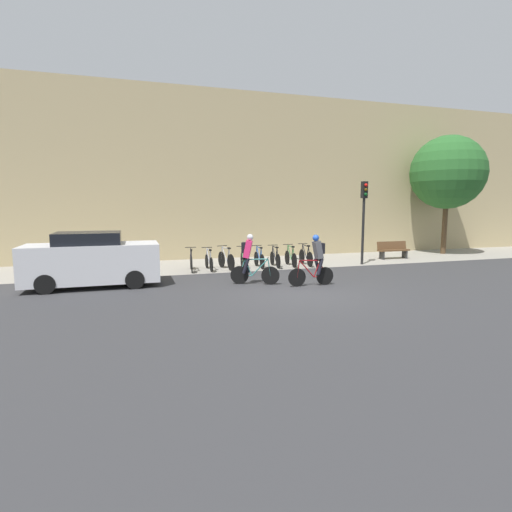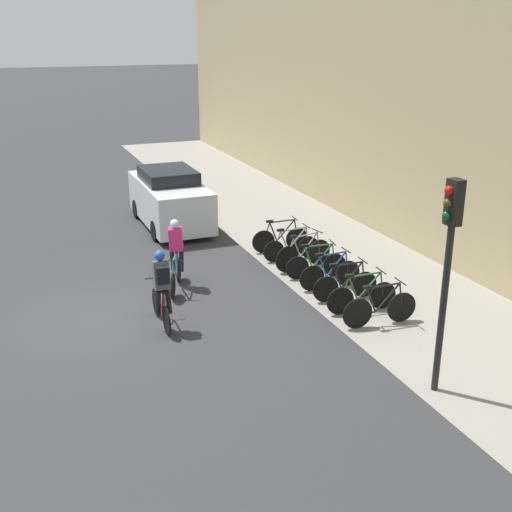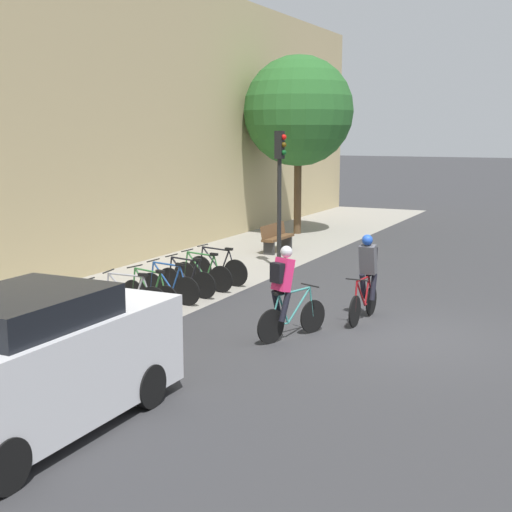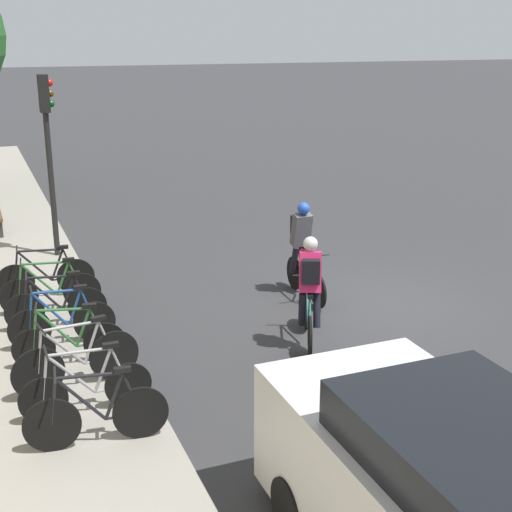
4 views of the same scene
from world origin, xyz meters
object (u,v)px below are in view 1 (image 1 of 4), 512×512
Objects in this scene: parked_bike_2 at (226,260)px; parked_car at (92,260)px; parked_bike_0 at (191,261)px; parked_bike_5 at (275,258)px; bench at (393,250)px; parked_bike_6 at (291,257)px; cyclist_grey at (316,258)px; parked_bike_4 at (259,259)px; traffic_light_pole at (364,208)px; cyclist_pink at (250,257)px; parked_bike_7 at (306,257)px; parked_bike_3 at (243,260)px; parked_bike_1 at (209,261)px.

parked_car reaches higher than parked_bike_2.
parked_bike_0 is at bearing -179.99° from parked_bike_2.
parked_bike_5 is 6.78m from bench.
parked_bike_0 is 0.98× the size of parked_bike_6.
cyclist_grey is 4.45m from parked_bike_4.
cyclist_grey reaches higher than parked_bike_2.
parked_bike_6 reaches higher than bench.
parked_bike_4 is at bearing 18.76° from parked_car.
bench is (10.49, 0.74, 0.07)m from parked_bike_0.
parked_car is at bearing -171.43° from traffic_light_pole.
parked_bike_4 and parked_bike_6 have the same top height.
parked_bike_5 is (0.75, -0.00, -0.00)m from parked_bike_4.
cyclist_pink is at bearing -89.50° from parked_bike_2.
cyclist_grey is 5.97m from traffic_light_pole.
cyclist_pink is 5.12m from parked_bike_7.
parked_bike_0 is 0.39× the size of parked_car.
cyclist_grey is at bearing -72.34° from parked_bike_3.
cyclist_grey is at bearing -137.83° from traffic_light_pole.
parked_bike_3 is 0.99× the size of parked_bike_4.
parked_bike_0 is at bearing 180.00° from parked_bike_5.
parked_bike_7 is at bearing 0.03° from parked_bike_6.
traffic_light_pole is at bearing -154.19° from bench.
cyclist_pink is 1.01× the size of parked_bike_2.
parked_bike_5 is at bearing 88.55° from cyclist_grey.
parked_bike_1 is 0.75m from parked_bike_2.
parked_bike_4 is 0.95× the size of parked_bike_6.
parked_bike_5 is at bearing -0.01° from parked_bike_2.
parked_bike_5 is 0.75m from parked_bike_6.
parked_bike_2 is 1.01× the size of bench.
cyclist_grey reaches higher than parked_bike_3.
parked_bike_7 is at bearing -0.00° from parked_bike_5.
bench is (9.74, 0.74, 0.09)m from parked_bike_1.
parked_bike_4 is (1.50, -0.00, -0.02)m from parked_bike_2.
parked_bike_0 is 1.00× the size of parked_bike_1.
parked_bike_1 is at bearing 175.84° from traffic_light_pole.
bench is (6.74, 0.74, 0.08)m from parked_bike_5.
parked_bike_3 is 0.94× the size of parked_bike_6.
parked_bike_7 is (2.25, -0.00, 0.01)m from parked_bike_4.
parked_bike_6 is at bearing -179.97° from parked_bike_7.
parked_bike_6 is 0.98× the size of parked_bike_7.
parked_car is at bearing 166.76° from cyclist_pink.
parked_bike_2 is 5.65m from parked_car.
cyclist_grey reaches higher than parked_bike_4.
parked_bike_2 is at bearing 180.00° from parked_bike_4.
parked_bike_5 is (2.22, 3.48, -0.56)m from cyclist_pink.
parked_bike_6 is (2.25, -0.00, 0.01)m from parked_bike_3.
traffic_light_pole reaches higher than bench.
parked_car is at bearing -159.05° from parked_bike_3.
parked_bike_7 is (4.50, 0.00, 0.02)m from parked_bike_1.
parked_bike_3 is at bearing 20.95° from parked_car.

